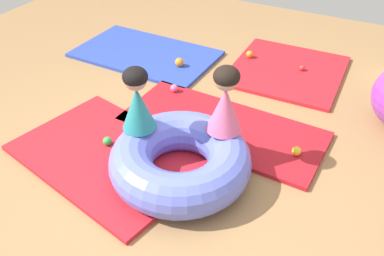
# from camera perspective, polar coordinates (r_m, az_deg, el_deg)

# --- Properties ---
(ground_plane) EXTENTS (8.00, 8.00, 0.00)m
(ground_plane) POSITION_cam_1_polar(r_m,az_deg,el_deg) (3.38, -2.30, -6.17)
(ground_plane) COLOR #9E7549
(gym_mat_front) EXTENTS (1.91, 0.91, 0.04)m
(gym_mat_front) POSITION_cam_1_polar(r_m,az_deg,el_deg) (3.84, 4.19, 0.15)
(gym_mat_front) COLOR #B21923
(gym_mat_front) RESTS_ON ground
(gym_mat_far_left) EXTENTS (1.79, 1.39, 0.04)m
(gym_mat_far_left) POSITION_cam_1_polar(r_m,az_deg,el_deg) (3.58, -11.47, -3.71)
(gym_mat_far_left) COLOR red
(gym_mat_far_left) RESTS_ON ground
(gym_mat_near_left) EXTENTS (1.23, 1.28, 0.04)m
(gym_mat_near_left) POSITION_cam_1_polar(r_m,az_deg,el_deg) (4.87, 13.07, 7.79)
(gym_mat_near_left) COLOR red
(gym_mat_near_left) RESTS_ON ground
(gym_mat_far_right) EXTENTS (1.71, 1.05, 0.04)m
(gym_mat_far_right) POSITION_cam_1_polar(r_m,az_deg,el_deg) (5.15, -6.46, 10.19)
(gym_mat_far_right) COLOR #2D47B7
(gym_mat_far_right) RESTS_ON ground
(inflatable_cushion) EXTENTS (1.12, 1.12, 0.35)m
(inflatable_cushion) POSITION_cam_1_polar(r_m,az_deg,el_deg) (3.23, -1.64, -4.51)
(inflatable_cushion) COLOR #6070E5
(inflatable_cushion) RESTS_ON ground
(child_in_pink) EXTENTS (0.39, 0.39, 0.56)m
(child_in_pink) POSITION_cam_1_polar(r_m,az_deg,el_deg) (3.12, 4.65, 3.87)
(child_in_pink) COLOR #E5608E
(child_in_pink) RESTS_ON inflatable_cushion
(child_in_teal) EXTENTS (0.39, 0.39, 0.53)m
(child_in_teal) POSITION_cam_1_polar(r_m,az_deg,el_deg) (3.17, -7.62, 3.97)
(child_in_teal) COLOR teal
(child_in_teal) RESTS_ON inflatable_cushion
(play_ball_orange) EXTENTS (0.08, 0.08, 0.08)m
(play_ball_orange) POSITION_cam_1_polar(r_m,az_deg,el_deg) (5.02, 8.01, 10.12)
(play_ball_orange) COLOR orange
(play_ball_orange) RESTS_ON gym_mat_near_left
(play_ball_pink) EXTENTS (0.08, 0.08, 0.08)m
(play_ball_pink) POSITION_cam_1_polar(r_m,az_deg,el_deg) (4.30, -2.49, 5.55)
(play_ball_pink) COLOR pink
(play_ball_pink) RESTS_ON gym_mat_front
(play_ball_blue) EXTENTS (0.07, 0.07, 0.07)m
(play_ball_blue) POSITION_cam_1_polar(r_m,az_deg,el_deg) (3.03, -6.82, -10.87)
(play_ball_blue) COLOR blue
(play_ball_blue) RESTS_ON gym_mat_far_left
(play_ball_teal) EXTENTS (0.08, 0.08, 0.08)m
(play_ball_teal) POSITION_cam_1_polar(r_m,az_deg,el_deg) (3.25, -6.68, -6.75)
(play_ball_teal) COLOR teal
(play_ball_teal) RESTS_ON gym_mat_far_left
(play_ball_yellow) EXTENTS (0.08, 0.08, 0.08)m
(play_ball_yellow) POSITION_cam_1_polar(r_m,az_deg,el_deg) (3.57, 14.34, -3.12)
(play_ball_yellow) COLOR yellow
(play_ball_yellow) RESTS_ON gym_mat_front
(play_ball_green) EXTENTS (0.08, 0.08, 0.08)m
(play_ball_green) POSITION_cam_1_polar(r_m,az_deg,el_deg) (3.64, -11.67, -1.79)
(play_ball_green) COLOR green
(play_ball_green) RESTS_ON gym_mat_far_left
(play_ball_red) EXTENTS (0.06, 0.06, 0.06)m
(play_ball_red) POSITION_cam_1_polar(r_m,az_deg,el_deg) (4.85, 15.05, 8.06)
(play_ball_red) COLOR red
(play_ball_red) RESTS_ON gym_mat_near_left
(play_ball_orange_second) EXTENTS (0.10, 0.10, 0.10)m
(play_ball_orange_second) POSITION_cam_1_polar(r_m,az_deg,el_deg) (4.77, -1.77, 9.13)
(play_ball_orange_second) COLOR orange
(play_ball_orange_second) RESTS_ON gym_mat_far_right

